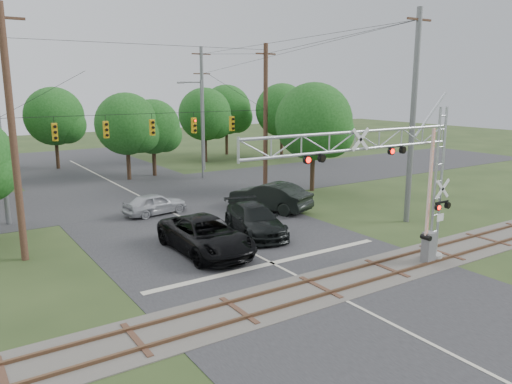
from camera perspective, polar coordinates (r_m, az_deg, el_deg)
ground at (r=20.09m, az=11.16°, el=-12.60°), size 160.00×160.00×0.00m
road_main at (r=27.59m, az=-3.54°, el=-5.46°), size 14.00×90.00×0.02m
road_cross at (r=39.97m, az=-13.58°, el=-0.24°), size 90.00×12.00×0.02m
railroad_track at (r=21.42m, az=7.36°, el=-10.77°), size 90.00×3.20×0.17m
crossing_gantry at (r=22.29m, az=15.15°, el=2.03°), size 11.57×0.94×7.36m
traffic_signal_span at (r=35.80m, az=-10.40°, el=7.72°), size 19.34×0.36×11.50m
pickup_black at (r=25.41m, az=-5.76°, el=-4.95°), size 2.99×6.47×1.80m
car_dark at (r=28.36m, az=-0.12°, el=-3.20°), size 3.59×6.15×1.67m
sedan_silver at (r=33.39m, az=-11.47°, el=-1.32°), size 4.38×2.25×1.43m
suv_dark at (r=33.79m, az=1.60°, el=-0.50°), size 3.95×6.11×1.90m
streetlight at (r=45.15m, az=-6.41°, el=7.69°), size 2.34×0.24×8.78m
utility_poles at (r=38.71m, az=-9.72°, el=8.37°), size 26.63×30.32×12.72m
treeline at (r=47.66m, az=-17.82°, el=8.10°), size 48.51×30.27×9.99m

